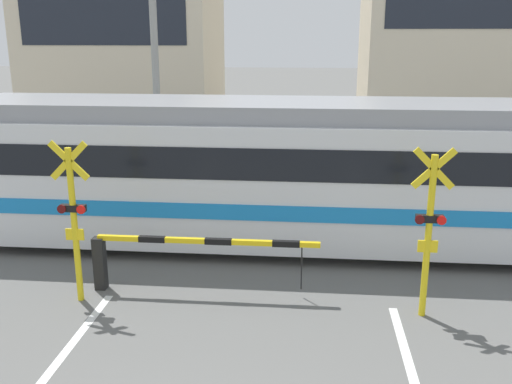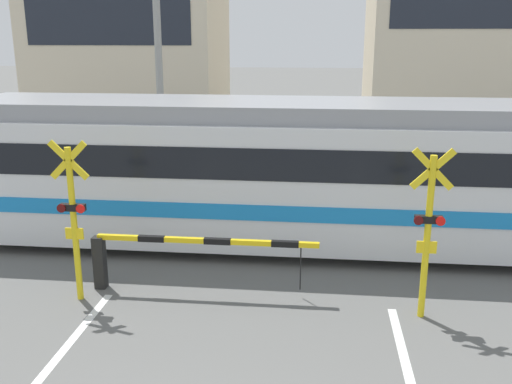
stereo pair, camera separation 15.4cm
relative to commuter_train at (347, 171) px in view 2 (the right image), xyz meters
name	(u,v)px [view 2 (the right image)]	position (x,y,z in m)	size (l,w,h in m)	color
rail_track_near	(260,252)	(-1.80, -0.72, -1.67)	(50.00, 0.10, 0.08)	gray
rail_track_far	(266,230)	(-1.80, 0.72, -1.67)	(50.00, 0.10, 0.08)	gray
commuter_train	(347,171)	(0.00, 0.00, 0.00)	(16.66, 2.81, 3.19)	silver
crossing_barrier_near	(160,251)	(-3.42, -2.70, -0.93)	(4.11, 0.20, 1.06)	black
crossing_barrier_far	(334,182)	(-0.18, 2.67, -0.93)	(4.11, 0.20, 1.06)	black
crossing_signal_left	(73,214)	(-4.76, -3.19, -0.13)	(0.68, 0.15, 2.86)	yellow
crossing_signal_right	(428,227)	(1.16, -3.19, -0.13)	(0.68, 0.15, 2.86)	yellow
pedestrian	(275,154)	(-1.93, 4.85, -0.67)	(0.38, 0.23, 1.79)	#23232D
building_left_of_street	(130,33)	(-8.79, 12.51, 2.91)	(7.76, 5.36, 9.23)	beige
building_right_of_street	(447,16)	(4.34, 12.51, 3.57)	(6.05, 5.36, 10.56)	beige
utility_pole_streetside	(159,73)	(-5.51, 5.17, 1.70)	(0.22, 0.22, 6.82)	gray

